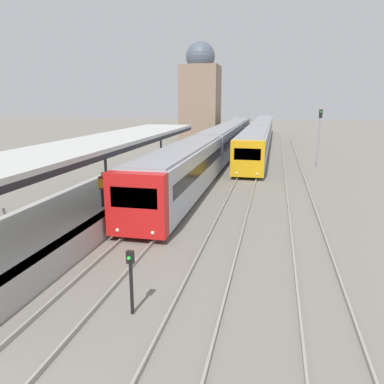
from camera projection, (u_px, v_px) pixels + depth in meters
The scene contains 7 objects.
platform_canopy at pixel (105, 141), 20.73m from camera, with size 4.00×26.49×2.80m.
person_on_platform at pixel (103, 186), 17.44m from camera, with size 0.40×0.40×1.66m.
train_near at pixel (220, 142), 39.01m from camera, with size 2.64×49.62×3.14m.
train_far at pixel (260, 133), 50.28m from camera, with size 2.58×47.03×3.13m.
signal_post_near at pixel (131, 276), 10.42m from camera, with size 0.20×0.21×1.92m.
signal_mast_far at pixel (319, 132), 32.30m from camera, with size 0.28×0.29×5.19m.
distant_domed_building at pixel (200, 95), 55.45m from camera, with size 5.49×5.49×14.21m.
Camera 1 is at (5.56, -3.49, 5.93)m, focal length 35.00 mm.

